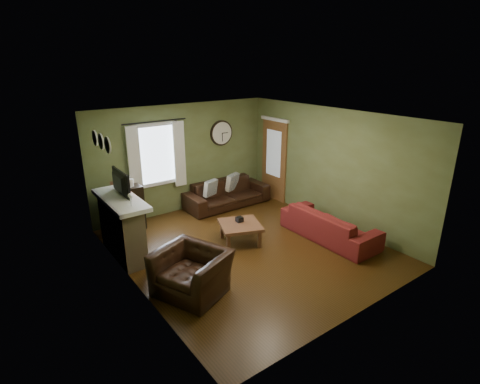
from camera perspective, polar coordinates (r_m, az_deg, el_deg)
floor at (r=7.59m, az=1.19°, el=-8.47°), size 4.60×5.20×0.00m
ceiling at (r=6.76m, az=1.34°, el=11.35°), size 4.60×5.20×0.00m
wall_left at (r=6.04m, az=-16.39°, el=-3.33°), size 0.00×5.20×2.60m
wall_right at (r=8.60m, az=13.56°, el=3.76°), size 0.00×5.20×2.60m
wall_back at (r=9.18m, az=-8.67°, el=5.09°), size 4.60×0.00×2.60m
wall_front at (r=5.39m, az=18.37°, el=-6.39°), size 4.60×0.00×2.60m
fireplace at (r=7.40m, az=-17.53°, el=-5.46°), size 0.40×1.40×1.10m
firebox at (r=7.56m, az=-15.98°, el=-6.85°), size 0.04×0.60×0.55m
mantel at (r=7.19m, az=-17.78°, el=-1.14°), size 0.58×1.60×0.08m
tv at (r=7.26m, az=-18.20°, el=0.82°), size 0.08×0.60×0.35m
tv_screen at (r=7.26m, az=-17.65°, el=1.36°), size 0.02×0.62×0.36m
medallion_left at (r=6.50m, az=-19.52°, el=6.76°), size 0.28×0.28×0.03m
medallion_mid at (r=6.83m, az=-20.42°, el=7.24°), size 0.28×0.28×0.03m
medallion_right at (r=7.16m, az=-21.23°, el=7.67°), size 0.28×0.28×0.03m
window_pane at (r=8.82m, az=-12.71°, el=5.58°), size 1.00×0.02×1.30m
curtain_rod at (r=8.58m, az=-12.82°, el=10.44°), size 0.03×0.03×1.50m
curtain_left at (r=8.55m, az=-15.77°, el=4.52°), size 0.28×0.04×1.55m
curtain_right at (r=8.97m, az=-9.21°, el=5.71°), size 0.28×0.04×1.55m
wall_clock at (r=9.57m, az=-2.80°, el=8.95°), size 0.64×0.06×0.64m
door at (r=9.89m, az=5.22°, el=4.79°), size 0.05×0.90×2.10m
bookshelf at (r=8.48m, az=-17.26°, el=-2.60°), size 0.83×0.35×0.99m
book at (r=8.23m, az=-17.40°, el=0.21°), size 0.27×0.28×0.02m
sofa_brown at (r=9.57m, az=-1.98°, el=-0.23°), size 2.19×0.86×0.64m
pillow_left at (r=9.31m, az=-4.50°, el=0.63°), size 0.41×0.24×0.40m
pillow_right at (r=9.72m, az=-1.18°, el=1.54°), size 0.44×0.28×0.42m
sofa_red at (r=8.05m, az=13.46°, el=-4.84°), size 0.83×2.12×0.62m
armchair at (r=6.17m, az=-7.38°, el=-11.99°), size 1.31×1.38×0.71m
coffee_table at (r=7.70m, az=0.02°, el=-6.27°), size 1.02×1.02×0.42m
tissue_box at (r=7.71m, az=-0.08°, el=-4.67°), size 0.14×0.14×0.10m
wine_glass_a at (r=6.67m, az=-16.26°, el=-1.24°), size 0.08×0.08×0.21m
wine_glass_b at (r=6.70m, az=-16.38°, el=-1.13°), size 0.08×0.08×0.22m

